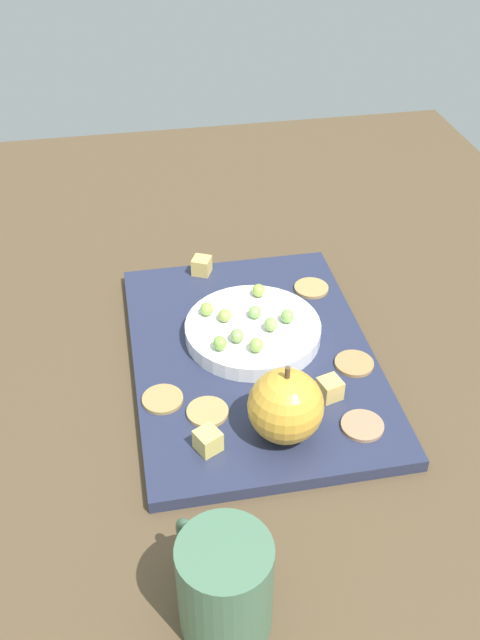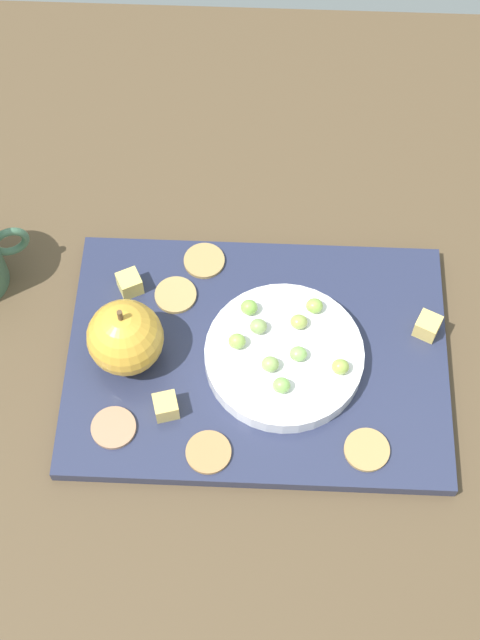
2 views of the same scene
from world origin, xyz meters
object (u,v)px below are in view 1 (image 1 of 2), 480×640
object	(u,v)px
cup	(224,586)
grape_6	(255,345)
cheese_cube_0	(330,389)
cracker_3	(311,288)
grape_1	(237,334)
grape_3	(225,315)
grape_0	(255,312)
cheese_cube_2	(202,266)
grape_8	(288,316)
grape_4	(271,324)
grape_7	(259,290)
cracker_4	(354,364)
cheese_cube_1	(208,441)
grape_2	(220,343)
grape_5	(207,309)
cracker_0	(362,426)
serving_dish	(253,331)
apple_whole	(286,406)
cracker_2	(207,412)
cracker_1	(163,399)

from	to	relation	value
cup	grape_6	bearing A→B (deg)	163.84
cheese_cube_0	cracker_3	world-z (taller)	cheese_cube_0
grape_1	grape_3	xyz separation A→B (cm)	(-3.55, -0.71, -0.06)
grape_0	grape_6	xyz separation A→B (cm)	(5.91, -1.23, 0.10)
cheese_cube_2	grape_8	size ratio (longest dim) A/B	1.30
cheese_cube_0	grape_4	world-z (taller)	grape_4
cup	grape_3	bearing A→B (deg)	170.28
grape_4	grape_7	bearing A→B (deg)	-179.97
cheese_cube_2	cracker_4	xyz separation A→B (cm)	(20.93, 13.79, -0.90)
grape_0	grape_4	distance (cm)	2.94
cheese_cube_1	cup	xyz separation A→B (cm)	(16.56, -1.20, 2.13)
cheese_cube_1	grape_8	size ratio (longest dim) A/B	1.30
cracker_4	cheese_cube_1	bearing A→B (deg)	-62.73
cracker_3	cup	xyz separation A→B (cm)	(40.29, -17.87, 3.02)
grape_2	grape_1	bearing A→B (deg)	123.34
grape_5	grape_7	size ratio (longest dim) A/B	1.00
cracker_0	cracker_3	world-z (taller)	same
grape_1	grape_4	xyz separation A→B (cm)	(-0.87, 4.07, 0.03)
serving_dish	grape_7	distance (cm)	5.84
grape_5	cracker_0	bearing A→B (deg)	34.16
grape_4	grape_5	world-z (taller)	same
apple_whole	cracker_3	size ratio (longest dim) A/B	1.73
cracker_0	apple_whole	bearing A→B (deg)	-94.98
cracker_0	grape_2	bearing A→B (deg)	-135.21
cheese_cube_0	grape_0	xyz separation A→B (cm)	(-12.36, -5.36, 1.44)
cheese_cube_0	cracker_2	world-z (taller)	cheese_cube_0
grape_8	grape_6	bearing A→B (deg)	-46.92
serving_dish	grape_4	world-z (taller)	grape_4
cracker_2	grape_0	bearing A→B (deg)	149.15
cracker_0	cracker_3	xyz separation A→B (cm)	(-23.78, 1.23, 0.00)
grape_3	grape_5	xyz separation A→B (cm)	(-1.51, -1.85, 0.05)
cracker_3	grape_2	xyz separation A→B (cm)	(11.47, -13.45, 2.45)
cracker_3	grape_5	distance (cm)	15.01
grape_0	grape_7	xyz separation A→B (cm)	(-3.99, 1.26, 0.08)
grape_2	grape_5	world-z (taller)	grape_2
cracker_4	grape_2	size ratio (longest dim) A/B	2.53
cheese_cube_0	grape_8	xyz separation A→B (cm)	(-10.82, -1.93, 1.54)
cracker_2	grape_4	world-z (taller)	grape_4
cheese_cube_0	cup	distance (cm)	25.98
cracker_2	grape_5	size ratio (longest dim) A/B	2.53
grape_7	cracker_1	bearing A→B (deg)	-43.27
cheese_cube_1	grape_8	distance (cm)	19.46
serving_dish	cup	distance (cm)	33.64
cheese_cube_1	grape_3	world-z (taller)	grape_3
cheese_cube_1	cheese_cube_2	world-z (taller)	same
cracker_2	grape_8	bearing A→B (deg)	135.12
apple_whole	cracker_4	distance (cm)	13.42
grape_1	grape_4	bearing A→B (deg)	102.07
cracker_1	cup	bearing A→B (deg)	5.82
cheese_cube_0	grape_0	distance (cm)	13.55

